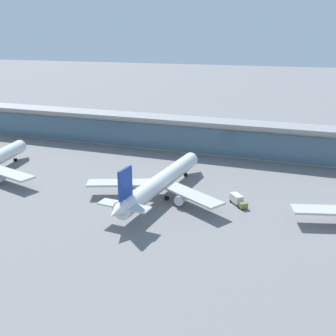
{
  "coord_description": "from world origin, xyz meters",
  "views": [
    {
      "loc": [
        43.38,
        -108.13,
        49.53
      ],
      "look_at": [
        0.0,
        10.18,
        7.44
      ],
      "focal_mm": 42.57,
      "sensor_mm": 36.0,
      "label": 1
    }
  ],
  "objects": [
    {
      "name": "terminal_building",
      "position": [
        0.0,
        56.92,
        7.87
      ],
      "size": [
        253.64,
        12.8,
        15.2
      ],
      "color": "beige",
      "rests_on": "ground"
    },
    {
      "name": "service_truck_mid_apron_olive",
      "position": [
        24.72,
        4.86,
        1.69
      ],
      "size": [
        6.55,
        7.0,
        3.1
      ],
      "color": "olive",
      "rests_on": "ground"
    },
    {
      "name": "airliner_centre_stand",
      "position": [
        0.13,
        2.69,
        5.1
      ],
      "size": [
        46.62,
        60.81,
        16.18
      ],
      "color": "white",
      "rests_on": "ground"
    },
    {
      "name": "ground_plane",
      "position": [
        0.0,
        0.0,
        0.0
      ],
      "size": [
        1200.0,
        1200.0,
        0.0
      ],
      "primitive_type": "plane",
      "color": "slate"
    }
  ]
}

